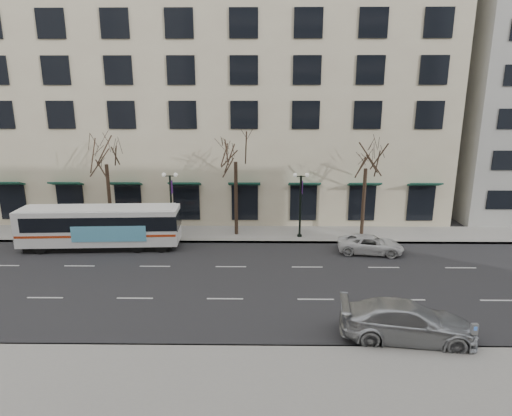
{
  "coord_description": "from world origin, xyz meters",
  "views": [
    {
      "loc": [
        1.99,
        -23.81,
        10.8
      ],
      "look_at": [
        1.65,
        2.26,
        4.0
      ],
      "focal_mm": 30.0,
      "sensor_mm": 36.0,
      "label": 1
    }
  ],
  "objects_px": {
    "city_bus": "(101,226)",
    "pay_station": "(474,331)",
    "silver_car": "(407,322)",
    "white_pickup": "(370,244)",
    "tree_far_mid": "(235,149)",
    "tree_far_right": "(367,156)",
    "lamp_post_right": "(301,202)",
    "lamp_post_left": "(171,202)",
    "tree_far_left": "(105,152)"
  },
  "relations": [
    {
      "from": "tree_far_left",
      "to": "lamp_post_right",
      "type": "height_order",
      "value": "tree_far_left"
    },
    {
      "from": "white_pickup",
      "to": "lamp_post_right",
      "type": "bearing_deg",
      "value": 63.42
    },
    {
      "from": "tree_far_mid",
      "to": "white_pickup",
      "type": "bearing_deg",
      "value": -21.22
    },
    {
      "from": "city_bus",
      "to": "pay_station",
      "type": "bearing_deg",
      "value": -35.22
    },
    {
      "from": "white_pickup",
      "to": "pay_station",
      "type": "xyz_separation_m",
      "value": [
        1.38,
        -12.31,
        0.43
      ]
    },
    {
      "from": "tree_far_left",
      "to": "city_bus",
      "type": "distance_m",
      "value": 5.85
    },
    {
      "from": "tree_far_mid",
      "to": "city_bus",
      "type": "relative_size",
      "value": 0.74
    },
    {
      "from": "lamp_post_left",
      "to": "lamp_post_right",
      "type": "bearing_deg",
      "value": 0.0
    },
    {
      "from": "city_bus",
      "to": "white_pickup",
      "type": "distance_m",
      "value": 19.47
    },
    {
      "from": "tree_far_mid",
      "to": "city_bus",
      "type": "distance_m",
      "value": 11.39
    },
    {
      "from": "lamp_post_left",
      "to": "lamp_post_right",
      "type": "distance_m",
      "value": 10.0
    },
    {
      "from": "lamp_post_right",
      "to": "city_bus",
      "type": "height_order",
      "value": "lamp_post_right"
    },
    {
      "from": "pay_station",
      "to": "lamp_post_right",
      "type": "bearing_deg",
      "value": 109.28
    },
    {
      "from": "tree_far_mid",
      "to": "lamp_post_left",
      "type": "bearing_deg",
      "value": -173.15
    },
    {
      "from": "silver_car",
      "to": "white_pickup",
      "type": "bearing_deg",
      "value": 1.51
    },
    {
      "from": "tree_far_mid",
      "to": "tree_far_right",
      "type": "relative_size",
      "value": 1.06
    },
    {
      "from": "tree_far_right",
      "to": "pay_station",
      "type": "xyz_separation_m",
      "value": [
        1.14,
        -16.1,
        -5.36
      ]
    },
    {
      "from": "tree_far_right",
      "to": "silver_car",
      "type": "xyz_separation_m",
      "value": [
        -1.35,
        -15.0,
        -5.54
      ]
    },
    {
      "from": "tree_far_right",
      "to": "city_bus",
      "type": "xyz_separation_m",
      "value": [
        -19.67,
        -3.0,
        -4.73
      ]
    },
    {
      "from": "lamp_post_right",
      "to": "pay_station",
      "type": "height_order",
      "value": "lamp_post_right"
    },
    {
      "from": "city_bus",
      "to": "pay_station",
      "type": "relative_size",
      "value": 9.16
    },
    {
      "from": "lamp_post_left",
      "to": "city_bus",
      "type": "bearing_deg",
      "value": -152.84
    },
    {
      "from": "lamp_post_left",
      "to": "white_pickup",
      "type": "xyz_separation_m",
      "value": [
        14.75,
        -3.19,
        -2.31
      ]
    },
    {
      "from": "lamp_post_left",
      "to": "white_pickup",
      "type": "distance_m",
      "value": 15.26
    },
    {
      "from": "tree_far_mid",
      "to": "pay_station",
      "type": "relative_size",
      "value": 6.79
    },
    {
      "from": "tree_far_right",
      "to": "lamp_post_right",
      "type": "bearing_deg",
      "value": -173.15
    },
    {
      "from": "lamp_post_right",
      "to": "silver_car",
      "type": "xyz_separation_m",
      "value": [
        3.64,
        -14.4,
        -2.06
      ]
    },
    {
      "from": "white_pickup",
      "to": "tree_far_right",
      "type": "bearing_deg",
      "value": 3.61
    },
    {
      "from": "tree_far_left",
      "to": "pay_station",
      "type": "relative_size",
      "value": 6.63
    },
    {
      "from": "lamp_post_right",
      "to": "pay_station",
      "type": "xyz_separation_m",
      "value": [
        6.13,
        -15.5,
        -1.88
      ]
    },
    {
      "from": "tree_far_left",
      "to": "silver_car",
      "type": "relative_size",
      "value": 1.38
    },
    {
      "from": "white_pickup",
      "to": "pay_station",
      "type": "distance_m",
      "value": 12.4
    },
    {
      "from": "lamp_post_left",
      "to": "pay_station",
      "type": "xyz_separation_m",
      "value": [
        16.13,
        -15.5,
        -1.88
      ]
    },
    {
      "from": "lamp_post_left",
      "to": "pay_station",
      "type": "relative_size",
      "value": 4.14
    },
    {
      "from": "tree_far_mid",
      "to": "white_pickup",
      "type": "xyz_separation_m",
      "value": [
        9.76,
        -3.79,
        -6.27
      ]
    },
    {
      "from": "tree_far_left",
      "to": "lamp_post_left",
      "type": "bearing_deg",
      "value": -6.83
    },
    {
      "from": "lamp_post_right",
      "to": "silver_car",
      "type": "height_order",
      "value": "lamp_post_right"
    },
    {
      "from": "city_bus",
      "to": "lamp_post_left",
      "type": "bearing_deg",
      "value": 24.15
    },
    {
      "from": "lamp_post_right",
      "to": "silver_car",
      "type": "distance_m",
      "value": 15.0
    },
    {
      "from": "pay_station",
      "to": "city_bus",
      "type": "bearing_deg",
      "value": 145.51
    },
    {
      "from": "city_bus",
      "to": "tree_far_mid",
      "type": "bearing_deg",
      "value": 14.22
    },
    {
      "from": "tree_far_left",
      "to": "tree_far_mid",
      "type": "relative_size",
      "value": 0.98
    },
    {
      "from": "lamp_post_left",
      "to": "pay_station",
      "type": "height_order",
      "value": "lamp_post_left"
    },
    {
      "from": "tree_far_left",
      "to": "lamp_post_left",
      "type": "relative_size",
      "value": 1.6
    },
    {
      "from": "pay_station",
      "to": "silver_car",
      "type": "bearing_deg",
      "value": 153.83
    },
    {
      "from": "lamp_post_right",
      "to": "tree_far_left",
      "type": "bearing_deg",
      "value": 177.71
    },
    {
      "from": "lamp_post_left",
      "to": "silver_car",
      "type": "height_order",
      "value": "lamp_post_left"
    },
    {
      "from": "tree_far_mid",
      "to": "lamp_post_right",
      "type": "bearing_deg",
      "value": -6.83
    },
    {
      "from": "tree_far_left",
      "to": "tree_far_right",
      "type": "xyz_separation_m",
      "value": [
        20.0,
        0.0,
        -0.28
      ]
    },
    {
      "from": "pay_station",
      "to": "lamp_post_left",
      "type": "bearing_deg",
      "value": 133.85
    }
  ]
}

